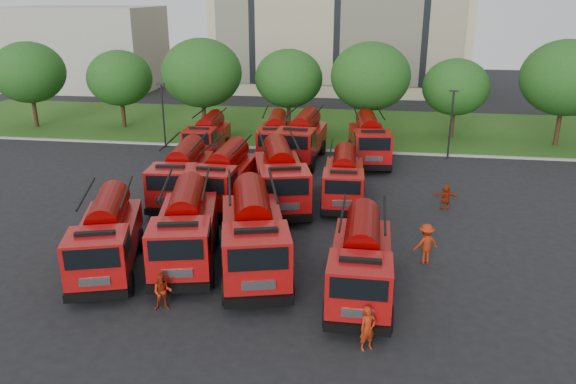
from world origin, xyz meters
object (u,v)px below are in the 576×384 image
firefighter_4 (122,241)px  firefighter_5 (444,209)px  fire_truck_3 (361,260)px  fire_truck_5 (224,176)px  firefighter_3 (424,262)px  fire_truck_1 (186,228)px  fire_truck_8 (207,136)px  fire_truck_6 (280,176)px  fire_truck_7 (344,178)px  fire_truck_9 (276,137)px  fire_truck_10 (302,138)px  fire_truck_4 (182,174)px  fire_truck_11 (369,139)px  firefighter_0 (367,349)px  fire_truck_0 (107,236)px  fire_truck_2 (253,234)px  firefighter_2 (340,272)px  firefighter_1 (164,309)px

firefighter_4 → firefighter_5: 17.93m
fire_truck_3 → firefighter_4: (-11.98, 3.60, -1.58)m
fire_truck_5 → firefighter_3: bearing=-28.0°
fire_truck_1 → fire_truck_8: (-4.05, 17.63, -0.19)m
fire_truck_6 → fire_truck_7: 3.74m
fire_truck_6 → firefighter_4: (-7.11, -6.19, -1.74)m
firefighter_4 → firefighter_5: bearing=-114.1°
fire_truck_7 → firefighter_5: (5.85, -0.32, -1.49)m
fire_truck_9 → fire_truck_10: (2.06, -0.64, 0.13)m
fire_truck_3 → fire_truck_4: (-10.76, 9.79, 0.05)m
fire_truck_9 → fire_truck_6: bearing=-84.7°
fire_truck_11 → firefighter_0: 23.26m
fire_truck_1 → fire_truck_5: (-0.23, 7.78, -0.05)m
fire_truck_8 → firefighter_3: 22.06m
fire_truck_8 → fire_truck_10: 7.34m
fire_truck_0 → firefighter_0: bearing=-37.8°
fire_truck_5 → fire_truck_10: size_ratio=0.94×
fire_truck_4 → firefighter_0: (11.11, -13.51, -1.63)m
fire_truck_10 → fire_truck_1: bearing=-96.6°
fire_truck_9 → fire_truck_11: fire_truck_11 is taller
fire_truck_4 → firefighter_3: fire_truck_4 is taller
fire_truck_8 → firefighter_5: (16.63, -9.13, -1.48)m
fire_truck_0 → firefighter_5: (15.79, 9.74, -1.61)m
fire_truck_3 → fire_truck_10: 19.57m
fire_truck_0 → firefighter_3: bearing=-6.1°
fire_truck_2 → fire_truck_7: fire_truck_2 is taller
fire_truck_8 → firefighter_5: 19.03m
fire_truck_6 → fire_truck_7: bearing=0.3°
fire_truck_5 → firefighter_5: (12.80, 0.72, -1.63)m
fire_truck_9 → firefighter_3: (9.66, -16.25, -1.58)m
fire_truck_7 → firefighter_2: fire_truck_7 is taller
firefighter_0 → firefighter_3: size_ratio=0.88×
fire_truck_0 → firefighter_1: fire_truck_0 is taller
firefighter_0 → firefighter_4: firefighter_0 is taller
fire_truck_0 → fire_truck_10: bearing=53.6°
fire_truck_2 → fire_truck_10: bearing=75.4°
fire_truck_7 → fire_truck_10: bearing=111.1°
fire_truck_11 → firefighter_5: (4.49, -9.05, -1.65)m
firefighter_1 → firefighter_2: firefighter_2 is taller
fire_truck_0 → fire_truck_5: size_ratio=1.03×
firefighter_1 → fire_truck_7: bearing=49.6°
fire_truck_4 → firefighter_3: (13.64, -6.41, -1.63)m
fire_truck_2 → fire_truck_3: size_ratio=1.18×
fire_truck_5 → fire_truck_8: 10.57m
fire_truck_0 → fire_truck_9: fire_truck_0 is taller
fire_truck_5 → firefighter_4: 7.36m
fire_truck_9 → fire_truck_11: (6.88, -0.15, 0.07)m
fire_truck_9 → firefighter_5: size_ratio=4.77×
fire_truck_5 → fire_truck_6: (3.34, 0.08, 0.11)m
firefighter_3 → fire_truck_10: bearing=-89.1°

